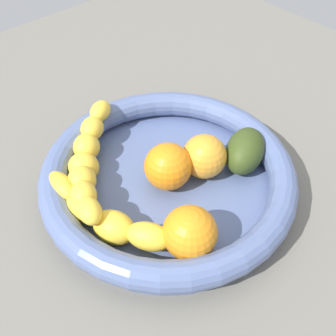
% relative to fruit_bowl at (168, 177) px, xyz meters
% --- Properties ---
extents(kitchen_counter, '(1.20, 1.20, 0.03)m').
position_rel_fruit_bowl_xyz_m(kitchen_counter, '(0.00, 0.00, -0.04)').
color(kitchen_counter, '#68655D').
rests_on(kitchen_counter, ground).
extents(fruit_bowl, '(0.35, 0.35, 0.05)m').
position_rel_fruit_bowl_xyz_m(fruit_bowl, '(0.00, 0.00, 0.00)').
color(fruit_bowl, slate).
rests_on(fruit_bowl, kitchen_counter).
extents(banana_draped_left, '(0.23, 0.11, 0.05)m').
position_rel_fruit_bowl_xyz_m(banana_draped_left, '(-0.02, 0.10, 0.01)').
color(banana_draped_left, yellow).
rests_on(banana_draped_left, fruit_bowl).
extents(banana_draped_right, '(0.19, 0.16, 0.06)m').
position_rel_fruit_bowl_xyz_m(banana_draped_right, '(0.08, 0.08, 0.02)').
color(banana_draped_right, yellow).
rests_on(banana_draped_right, fruit_bowl).
extents(orange_front, '(0.07, 0.07, 0.07)m').
position_rel_fruit_bowl_xyz_m(orange_front, '(0.00, -0.00, 0.02)').
color(orange_front, orange).
rests_on(orange_front, fruit_bowl).
extents(orange_mid_left, '(0.07, 0.07, 0.07)m').
position_rel_fruit_bowl_xyz_m(orange_mid_left, '(-0.10, 0.05, 0.02)').
color(orange_mid_left, orange).
rests_on(orange_mid_left, fruit_bowl).
extents(orange_mid_right, '(0.06, 0.06, 0.06)m').
position_rel_fruit_bowl_xyz_m(orange_mid_right, '(-0.02, -0.05, 0.02)').
color(orange_mid_right, orange).
rests_on(orange_mid_right, fruit_bowl).
extents(avocado_dark, '(0.08, 0.10, 0.06)m').
position_rel_fruit_bowl_xyz_m(avocado_dark, '(-0.05, -0.11, 0.01)').
color(avocado_dark, '#344519').
rests_on(avocado_dark, fruit_bowl).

